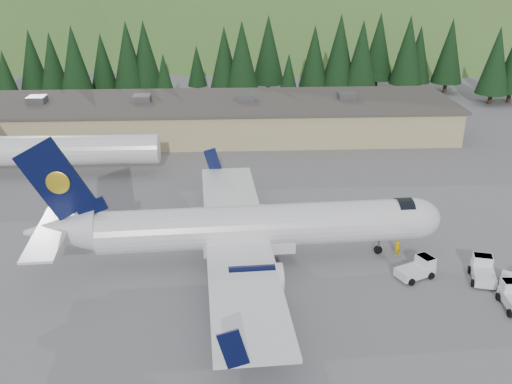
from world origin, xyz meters
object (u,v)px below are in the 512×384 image
object	(u,v)px
airliner	(247,228)
baggage_tug_a	(418,268)
terminal_building	(211,117)
second_airliner	(42,150)
ramp_worker	(397,247)
baggage_tug_d	(483,270)

from	to	relation	value
airliner	baggage_tug_a	bearing A→B (deg)	-16.81
baggage_tug_a	terminal_building	bearing A→B (deg)	88.86
airliner	baggage_tug_a	distance (m)	14.75
second_airliner	ramp_worker	size ratio (longest dim) A/B	15.90
airliner	second_airliner	size ratio (longest dim) A/B	1.31
second_airliner	baggage_tug_d	size ratio (longest dim) A/B	7.53
baggage_tug_a	ramp_worker	size ratio (longest dim) A/B	2.07
terminal_building	ramp_worker	world-z (taller)	terminal_building
ramp_worker	second_airliner	bearing A→B (deg)	-55.85
terminal_building	baggage_tug_d	bearing A→B (deg)	-60.95
terminal_building	baggage_tug_d	world-z (taller)	terminal_building
second_airliner	terminal_building	size ratio (longest dim) A/B	0.39
second_airliner	baggage_tug_d	world-z (taller)	second_airliner
second_airliner	terminal_building	xyz separation A→B (m)	(19.91, 16.00, -0.70)
terminal_building	ramp_worker	xyz separation A→B (m)	(17.41, -37.78, -1.76)
baggage_tug_d	baggage_tug_a	bearing A→B (deg)	98.39
airliner	terminal_building	xyz separation A→B (m)	(-3.96, 38.06, -0.56)
airliner	second_airliner	world-z (taller)	airliner
ramp_worker	baggage_tug_d	bearing A→B (deg)	118.49
airliner	terminal_building	distance (m)	38.27
second_airliner	baggage_tug_d	bearing A→B (deg)	-31.08
terminal_building	second_airliner	bearing A→B (deg)	-141.22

